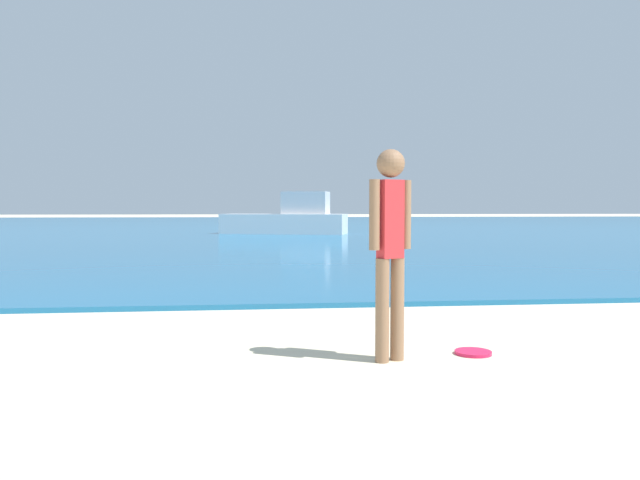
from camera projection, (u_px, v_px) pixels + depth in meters
water at (265, 226)px, 36.61m from camera, size 160.00×60.00×0.06m
person_standing at (390, 241)px, 4.46m from camera, size 0.33×0.20×1.54m
frisbee at (473, 353)px, 4.71m from camera, size 0.28×0.28×0.03m
boat_far at (289, 219)px, 24.61m from camera, size 5.18×2.96×1.68m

